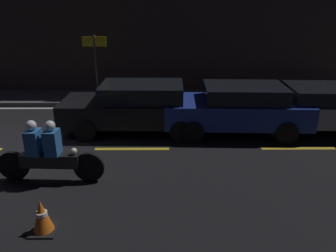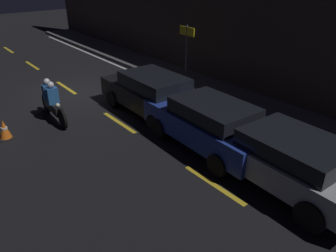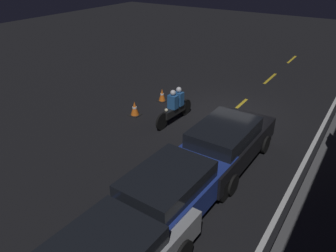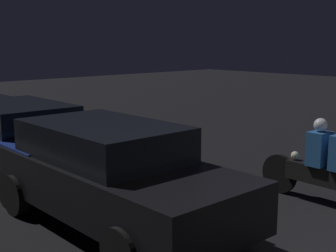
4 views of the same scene
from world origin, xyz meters
name	(u,v)px [view 4 (image 4 of 4)]	position (x,y,z in m)	size (l,w,h in m)	color
lane_dash_d	(181,203)	(3.50, 0.00, 0.00)	(2.00, 0.14, 0.01)	gold
lane_dash_e	(44,155)	(8.00, 0.00, 0.00)	(2.00, 0.14, 0.01)	gold
van_black	(110,172)	(3.56, 1.36, 0.78)	(4.37, 1.92, 1.47)	black
sedan_blue	(22,140)	(6.55, 1.22, 0.77)	(4.25, 1.96, 1.45)	navy
motorcycle	(328,166)	(1.83, -1.61, 0.66)	(2.36, 0.39, 1.41)	black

